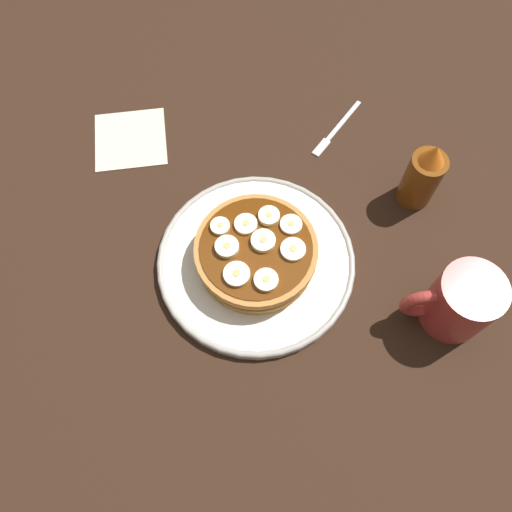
% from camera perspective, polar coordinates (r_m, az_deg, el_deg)
% --- Properties ---
extents(ground_plane, '(1.40, 1.40, 0.03)m').
position_cam_1_polar(ground_plane, '(0.74, 0.00, -1.34)').
color(ground_plane, black).
extents(plate, '(0.27, 0.27, 0.02)m').
position_cam_1_polar(plate, '(0.72, 0.00, -0.59)').
color(plate, silver).
rests_on(plate, ground_plane).
extents(pancake_stack, '(0.17, 0.17, 0.04)m').
position_cam_1_polar(pancake_stack, '(0.69, 0.03, 0.37)').
color(pancake_stack, '#AE7834').
rests_on(pancake_stack, plate).
extents(banana_slice_0, '(0.03, 0.03, 0.01)m').
position_cam_1_polar(banana_slice_0, '(0.68, 0.80, 1.66)').
color(banana_slice_0, '#FAF1C6').
rests_on(banana_slice_0, pancake_stack).
extents(banana_slice_1, '(0.03, 0.03, 0.01)m').
position_cam_1_polar(banana_slice_1, '(0.69, -3.97, 3.27)').
color(banana_slice_1, '#F0F0C1').
rests_on(banana_slice_1, pancake_stack).
extents(banana_slice_2, '(0.03, 0.03, 0.01)m').
position_cam_1_polar(banana_slice_2, '(0.67, 4.09, 0.71)').
color(banana_slice_2, '#F0E7C3').
rests_on(banana_slice_2, pancake_stack).
extents(banana_slice_3, '(0.03, 0.03, 0.01)m').
position_cam_1_polar(banana_slice_3, '(0.65, 1.11, -2.68)').
color(banana_slice_3, '#FCEFC1').
rests_on(banana_slice_3, pancake_stack).
extents(banana_slice_4, '(0.03, 0.03, 0.01)m').
position_cam_1_polar(banana_slice_4, '(0.66, -2.14, -2.02)').
color(banana_slice_4, beige).
rests_on(banana_slice_4, pancake_stack).
extents(banana_slice_5, '(0.03, 0.03, 0.01)m').
position_cam_1_polar(banana_slice_5, '(0.67, -3.21, 0.91)').
color(banana_slice_5, '#ECF1C0').
rests_on(banana_slice_5, pancake_stack).
extents(banana_slice_6, '(0.03, 0.03, 0.01)m').
position_cam_1_polar(banana_slice_6, '(0.69, -1.13, 3.50)').
color(banana_slice_6, '#FBE9BC').
rests_on(banana_slice_6, pancake_stack).
extents(banana_slice_7, '(0.03, 0.03, 0.01)m').
position_cam_1_polar(banana_slice_7, '(0.69, 1.44, 4.41)').
color(banana_slice_7, '#FBEDBE').
rests_on(banana_slice_7, pancake_stack).
extents(banana_slice_8, '(0.03, 0.03, 0.01)m').
position_cam_1_polar(banana_slice_8, '(0.69, 3.87, 3.46)').
color(banana_slice_8, '#F5E7C0').
rests_on(banana_slice_8, pancake_stack).
extents(coffee_mug, '(0.12, 0.08, 0.10)m').
position_cam_1_polar(coffee_mug, '(0.70, 21.38, -4.74)').
color(coffee_mug, '#B23833').
rests_on(coffee_mug, ground_plane).
extents(napkin, '(0.12, 0.12, 0.00)m').
position_cam_1_polar(napkin, '(0.86, -13.65, 12.41)').
color(napkin, beige).
rests_on(napkin, ground_plane).
extents(fork, '(0.09, 0.11, 0.01)m').
position_cam_1_polar(fork, '(0.85, 8.68, 13.47)').
color(fork, silver).
rests_on(fork, ground_plane).
extents(syrup_bottle, '(0.05, 0.05, 0.12)m').
position_cam_1_polar(syrup_bottle, '(0.77, 17.88, 8.36)').
color(syrup_bottle, brown).
rests_on(syrup_bottle, ground_plane).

